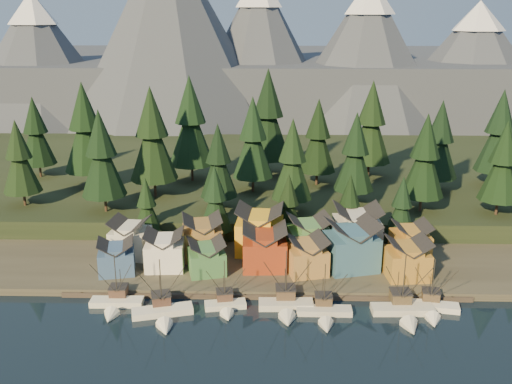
{
  "coord_description": "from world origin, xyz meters",
  "views": [
    {
      "loc": [
        0.49,
        -84.41,
        53.81
      ],
      "look_at": [
        -2.29,
        30.0,
        17.07
      ],
      "focal_mm": 40.0,
      "sensor_mm": 36.0,
      "label": 1
    }
  ],
  "objects_px": {
    "boat_1": "(163,307)",
    "boat_5": "(405,305)",
    "boat_2": "(226,299)",
    "house_front_0": "(116,256)",
    "house_front_1": "(165,249)",
    "boat_4": "(325,307)",
    "boat_3": "(286,299)",
    "house_back_0": "(130,237)",
    "boat_6": "(432,302)",
    "house_back_1": "(203,236)",
    "boat_0": "(115,298)"
  },
  "relations": [
    {
      "from": "boat_0",
      "to": "boat_4",
      "type": "height_order",
      "value": "boat_0"
    },
    {
      "from": "house_back_0",
      "to": "house_back_1",
      "type": "bearing_deg",
      "value": 7.51
    },
    {
      "from": "boat_0",
      "to": "house_back_0",
      "type": "relative_size",
      "value": 1.28
    },
    {
      "from": "boat_4",
      "to": "house_front_0",
      "type": "relative_size",
      "value": 1.35
    },
    {
      "from": "boat_5",
      "to": "house_front_0",
      "type": "xyz_separation_m",
      "value": [
        -56.54,
        13.89,
        2.98
      ]
    },
    {
      "from": "boat_4",
      "to": "house_front_1",
      "type": "relative_size",
      "value": 1.37
    },
    {
      "from": "boat_3",
      "to": "house_back_0",
      "type": "distance_m",
      "value": 40.07
    },
    {
      "from": "boat_2",
      "to": "house_front_0",
      "type": "distance_m",
      "value": 26.74
    },
    {
      "from": "house_front_0",
      "to": "house_front_1",
      "type": "relative_size",
      "value": 1.01
    },
    {
      "from": "boat_3",
      "to": "house_front_0",
      "type": "height_order",
      "value": "boat_3"
    },
    {
      "from": "boat_0",
      "to": "house_front_0",
      "type": "height_order",
      "value": "boat_0"
    },
    {
      "from": "boat_3",
      "to": "house_front_1",
      "type": "height_order",
      "value": "boat_3"
    },
    {
      "from": "boat_3",
      "to": "house_back_0",
      "type": "xyz_separation_m",
      "value": [
        -33.95,
        20.96,
        3.62
      ]
    },
    {
      "from": "boat_0",
      "to": "boat_6",
      "type": "height_order",
      "value": "boat_0"
    },
    {
      "from": "boat_1",
      "to": "boat_5",
      "type": "distance_m",
      "value": 44.3
    },
    {
      "from": "boat_4",
      "to": "boat_3",
      "type": "bearing_deg",
      "value": 164.53
    },
    {
      "from": "boat_5",
      "to": "house_front_0",
      "type": "distance_m",
      "value": 58.3
    },
    {
      "from": "house_back_1",
      "to": "house_front_0",
      "type": "bearing_deg",
      "value": -163.98
    },
    {
      "from": "boat_1",
      "to": "house_back_0",
      "type": "height_order",
      "value": "boat_1"
    },
    {
      "from": "boat_0",
      "to": "house_back_1",
      "type": "xyz_separation_m",
      "value": [
        14.32,
        20.71,
        4.3
      ]
    },
    {
      "from": "boat_2",
      "to": "house_back_0",
      "type": "distance_m",
      "value": 30.99
    },
    {
      "from": "boat_3",
      "to": "house_back_1",
      "type": "distance_m",
      "value": 27.95
    },
    {
      "from": "house_back_0",
      "to": "boat_0",
      "type": "bearing_deg",
      "value": -78.17
    },
    {
      "from": "boat_0",
      "to": "boat_2",
      "type": "height_order",
      "value": "boat_0"
    },
    {
      "from": "house_front_0",
      "to": "house_front_1",
      "type": "height_order",
      "value": "house_front_1"
    },
    {
      "from": "boat_2",
      "to": "boat_6",
      "type": "distance_m",
      "value": 38.43
    },
    {
      "from": "house_back_1",
      "to": "boat_2",
      "type": "bearing_deg",
      "value": -83.49
    },
    {
      "from": "house_front_1",
      "to": "boat_6",
      "type": "bearing_deg",
      "value": -19.03
    },
    {
      "from": "boat_3",
      "to": "house_back_0",
      "type": "relative_size",
      "value": 1.43
    },
    {
      "from": "boat_2",
      "to": "house_front_1",
      "type": "distance_m",
      "value": 20.63
    },
    {
      "from": "boat_6",
      "to": "boat_1",
      "type": "bearing_deg",
      "value": -166.32
    },
    {
      "from": "boat_0",
      "to": "boat_1",
      "type": "relative_size",
      "value": 0.91
    },
    {
      "from": "boat_2",
      "to": "boat_1",
      "type": "bearing_deg",
      "value": -174.18
    },
    {
      "from": "boat_1",
      "to": "boat_4",
      "type": "relative_size",
      "value": 1.09
    },
    {
      "from": "house_front_0",
      "to": "house_back_1",
      "type": "bearing_deg",
      "value": 14.96
    },
    {
      "from": "boat_2",
      "to": "house_front_0",
      "type": "bearing_deg",
      "value": 142.56
    },
    {
      "from": "boat_2",
      "to": "boat_3",
      "type": "height_order",
      "value": "boat_3"
    },
    {
      "from": "house_front_0",
      "to": "house_back_1",
      "type": "xyz_separation_m",
      "value": [
        16.94,
        8.65,
        1.12
      ]
    },
    {
      "from": "boat_6",
      "to": "house_front_1",
      "type": "relative_size",
      "value": 1.37
    },
    {
      "from": "boat_1",
      "to": "house_front_1",
      "type": "distance_m",
      "value": 18.51
    },
    {
      "from": "boat_1",
      "to": "boat_6",
      "type": "height_order",
      "value": "boat_1"
    },
    {
      "from": "boat_0",
      "to": "house_front_0",
      "type": "xyz_separation_m",
      "value": [
        -2.62,
        12.06,
        3.18
      ]
    },
    {
      "from": "boat_1",
      "to": "house_back_1",
      "type": "height_order",
      "value": "house_back_1"
    },
    {
      "from": "boat_6",
      "to": "house_front_0",
      "type": "xyz_separation_m",
      "value": [
        -61.98,
        12.2,
        3.28
      ]
    },
    {
      "from": "boat_6",
      "to": "boat_3",
      "type": "bearing_deg",
      "value": -169.62
    },
    {
      "from": "boat_2",
      "to": "house_front_1",
      "type": "xyz_separation_m",
      "value": [
        -13.91,
        14.77,
        3.7
      ]
    },
    {
      "from": "boat_5",
      "to": "house_front_1",
      "type": "height_order",
      "value": "boat_5"
    },
    {
      "from": "boat_1",
      "to": "boat_3",
      "type": "xyz_separation_m",
      "value": [
        22.62,
        3.04,
        0.28
      ]
    },
    {
      "from": "boat_3",
      "to": "house_front_1",
      "type": "bearing_deg",
      "value": 147.98
    },
    {
      "from": "boat_4",
      "to": "house_front_1",
      "type": "distance_m",
      "value": 36.6
    }
  ]
}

